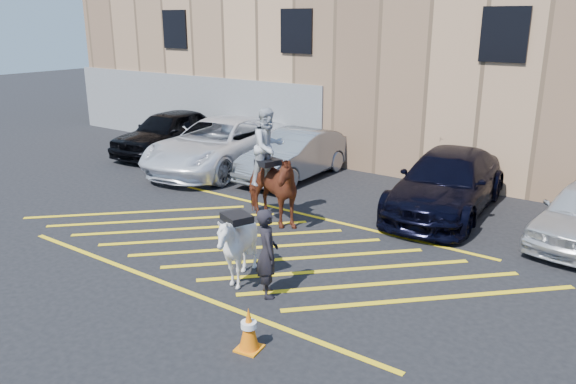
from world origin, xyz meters
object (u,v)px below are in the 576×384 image
Objects in this scene: handler at (267,253)px; saddled_white at (238,247)px; mounted_bay at (269,178)px; car_black_suv at (169,132)px; car_white_pickup at (220,144)px; car_blue_suv at (447,183)px; traffic_cone at (249,329)px; car_silver_sedan at (295,155)px.

saddled_white is at bearing 38.44° from handler.
car_black_suv is at bearing 153.52° from mounted_bay.
car_white_pickup is 3.54× the size of saddled_white.
mounted_bay is (7.83, -3.90, 0.35)m from car_black_suv.
saddled_white is (1.59, -3.06, -0.41)m from mounted_bay.
traffic_cone is (-0.08, -8.30, -0.44)m from car_blue_suv.
car_white_pickup is at bearing -14.55° from car_black_suv.
mounted_bay is at bearing 117.36° from saddled_white.
car_black_suv is 14.05m from traffic_cone.
car_white_pickup is at bearing -0.38° from handler.
car_white_pickup reaches higher than car_black_suv.
car_black_suv is 1.67× the size of mounted_bay.
car_blue_suv is (5.26, -0.40, 0.03)m from car_silver_sedan.
handler is 3.92m from mounted_bay.
car_white_pickup is 9.57m from handler.
car_blue_suv is 6.84m from saddled_white.
handler is 0.77m from saddled_white.
mounted_bay is 4.06× the size of traffic_cone.
mounted_bay is (-3.33, -3.55, 0.39)m from car_blue_suv.
car_white_pickup is 2.11× the size of mounted_bay.
car_white_pickup is at bearing -168.36° from car_silver_sedan.
car_silver_sedan is 2.71× the size of handler.
car_black_suv is at bearing 142.01° from traffic_cone.
car_black_suv reaches higher than car_blue_suv.
car_black_suv is 3.17m from car_white_pickup.
mounted_bay is at bearing 124.34° from traffic_cone.
traffic_cone is (3.24, -4.75, -0.83)m from mounted_bay.
traffic_cone is (1.66, -1.68, -0.42)m from saddled_white.
saddled_white is at bearing -63.84° from car_silver_sedan.
car_blue_suv is 6.73m from handler.
car_black_suv is at bearing 143.50° from saddled_white.
mounted_bay is 3.48m from saddled_white.
car_blue_suv is at bearing -6.40° from car_black_suv.
handler is (-0.97, -6.66, 0.06)m from car_blue_suv.
car_black_suv is at bearing 179.98° from car_silver_sedan.
traffic_cone is (11.07, -8.65, -0.48)m from car_black_suv.
car_silver_sedan is 10.13m from traffic_cone.
mounted_bay is (4.70, -3.35, 0.33)m from car_white_pickup.
car_black_suv is at bearing 7.55° from handler.
handler is at bearing -59.23° from car_silver_sedan.
handler is 0.58× the size of mounted_bay.
car_silver_sedan is at bearing 120.76° from traffic_cone.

